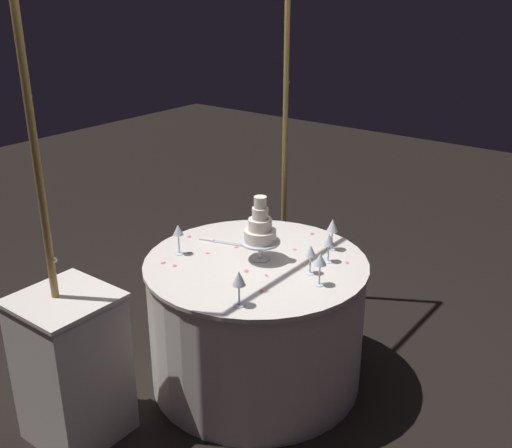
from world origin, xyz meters
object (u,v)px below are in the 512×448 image
object	(u,v)px
wine_glass_3	(332,226)
wine_glass_6	(329,241)
wine_glass_0	(262,214)
wine_glass_5	(178,232)
cake_knife	(220,242)
wine_glass_4	(320,261)
tiered_cake	(260,230)
main_table	(256,321)
side_table	(72,367)
wine_glass_2	(310,252)
decorative_arch	(186,97)
wine_glass_1	(239,280)

from	to	relation	value
wine_glass_3	wine_glass_6	xyz separation A→B (m)	(-0.15, -0.07, -0.02)
wine_glass_0	wine_glass_5	bearing A→B (deg)	157.53
wine_glass_6	cake_knife	xyz separation A→B (m)	(-0.16, 0.63, -0.12)
wine_glass_4	wine_glass_5	distance (m)	0.83
tiered_cake	wine_glass_3	size ratio (longest dim) A/B	1.96
main_table	side_table	bearing A→B (deg)	154.75
main_table	wine_glass_5	bearing A→B (deg)	114.15
cake_knife	wine_glass_0	bearing A→B (deg)	-26.57
tiered_cake	wine_glass_2	world-z (taller)	tiered_cake
main_table	wine_glass_0	world-z (taller)	wine_glass_0
main_table	wine_glass_2	bearing A→B (deg)	-79.31
main_table	wine_glass_0	xyz separation A→B (m)	(0.32, 0.20, 0.51)
main_table	wine_glass_0	distance (m)	0.63
wine_glass_4	wine_glass_5	xyz separation A→B (m)	(-0.16, 0.82, 0.00)
side_table	tiered_cake	distance (m)	1.18
tiered_cake	side_table	bearing A→B (deg)	155.59
wine_glass_2	wine_glass_6	world-z (taller)	wine_glass_6
main_table	cake_knife	xyz separation A→B (m)	(0.07, 0.32, 0.38)
decorative_arch	tiered_cake	size ratio (longest dim) A/B	6.94
main_table	cake_knife	distance (m)	0.50
main_table	wine_glass_4	world-z (taller)	wine_glass_4
decorative_arch	wine_glass_6	world-z (taller)	decorative_arch
side_table	wine_glass_0	world-z (taller)	wine_glass_0
main_table	cake_knife	bearing A→B (deg)	77.30
wine_glass_2	wine_glass_3	bearing A→B (deg)	11.25
main_table	wine_glass_5	distance (m)	0.67
wine_glass_0	cake_knife	world-z (taller)	wine_glass_0
wine_glass_1	wine_glass_6	xyz separation A→B (m)	(0.66, -0.08, -0.01)
wine_glass_0	wine_glass_2	size ratio (longest dim) A/B	1.09
wine_glass_2	wine_glass_4	bearing A→B (deg)	-126.81
decorative_arch	main_table	bearing A→B (deg)	-90.02
wine_glass_3	wine_glass_5	xyz separation A→B (m)	(-0.57, 0.64, -0.01)
decorative_arch	side_table	bearing A→B (deg)	-177.82
wine_glass_1	wine_glass_6	world-z (taller)	wine_glass_1
tiered_cake	wine_glass_0	xyz separation A→B (m)	(0.28, 0.20, -0.04)
main_table	wine_glass_2	xyz separation A→B (m)	(0.06, -0.31, 0.49)
tiered_cake	wine_glass_4	xyz separation A→B (m)	(-0.06, -0.41, -0.04)
wine_glass_4	tiered_cake	bearing A→B (deg)	82.05
wine_glass_2	cake_knife	bearing A→B (deg)	88.77
wine_glass_1	cake_knife	bearing A→B (deg)	47.57
wine_glass_0	wine_glass_5	world-z (taller)	same
wine_glass_5	wine_glass_6	size ratio (longest dim) A/B	1.06
wine_glass_0	wine_glass_6	bearing A→B (deg)	-98.87
decorative_arch	wine_glass_4	size ratio (longest dim) A/B	14.67
wine_glass_0	wine_glass_5	distance (m)	0.54
wine_glass_0	wine_glass_4	world-z (taller)	wine_glass_0
decorative_arch	wine_glass_4	world-z (taller)	decorative_arch
main_table	decorative_arch	bearing A→B (deg)	89.98
side_table	main_table	bearing A→B (deg)	-25.25
wine_glass_6	tiered_cake	bearing A→B (deg)	122.78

